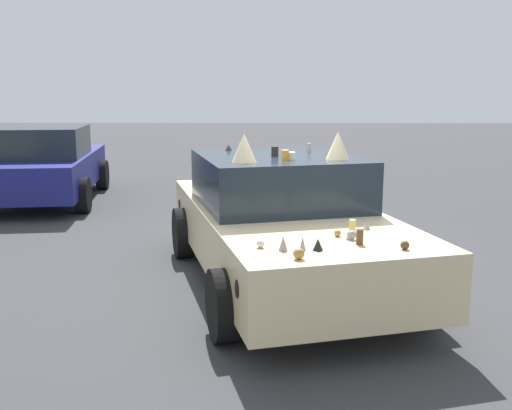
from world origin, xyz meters
TOP-DOWN VIEW (x-y plane):
  - ground_plane at (0.00, 0.00)m, footprint 60.00×60.00m
  - art_car_decorated at (0.05, 0.01)m, footprint 4.64×2.89m
  - parked_sedan_row_back_far at (4.81, 4.43)m, footprint 4.16×2.44m

SIDE VIEW (x-z plane):
  - ground_plane at x=0.00m, z-range 0.00..0.00m
  - parked_sedan_row_back_far at x=4.81m, z-range -0.02..1.43m
  - art_car_decorated at x=0.05m, z-range -0.15..1.57m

